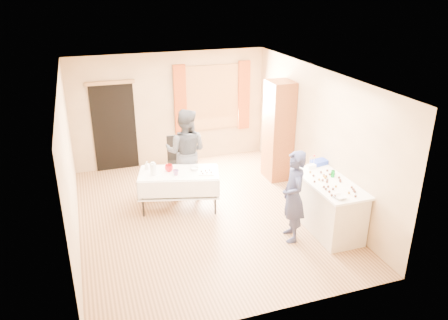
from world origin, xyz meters
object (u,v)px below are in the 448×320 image
object	(u,v)px
party_table	(179,187)
chair	(179,170)
cabinet	(278,131)
girl	(293,196)
woman	(186,152)
counter	(327,206)

from	to	relation	value
party_table	chair	distance (m)	1.10
cabinet	girl	size ratio (longest dim) A/B	1.36
girl	woman	bearing A→B (deg)	-140.66
woman	cabinet	bearing A→B (deg)	-149.87
cabinet	chair	xyz separation A→B (m)	(-2.12, 0.36, -0.77)
girl	chair	bearing A→B (deg)	-143.81
girl	woman	distance (m)	2.58
cabinet	counter	bearing A→B (deg)	-92.52
party_table	girl	size ratio (longest dim) A/B	1.04
cabinet	woman	xyz separation A→B (m)	(-2.06, -0.09, -0.19)
party_table	woman	bearing A→B (deg)	79.48
girl	counter	bearing A→B (deg)	107.30
cabinet	chair	bearing A→B (deg)	170.36
counter	chair	bearing A→B (deg)	127.59
cabinet	party_table	bearing A→B (deg)	-163.35
chair	woman	world-z (taller)	woman
party_table	cabinet	bearing A→B (deg)	31.80
party_table	girl	bearing A→B (deg)	-31.87
chair	woman	xyz separation A→B (m)	(0.06, -0.45, 0.58)
girl	cabinet	bearing A→B (deg)	171.31
counter	party_table	size ratio (longest dim) A/B	0.92
counter	cabinet	bearing A→B (deg)	87.48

